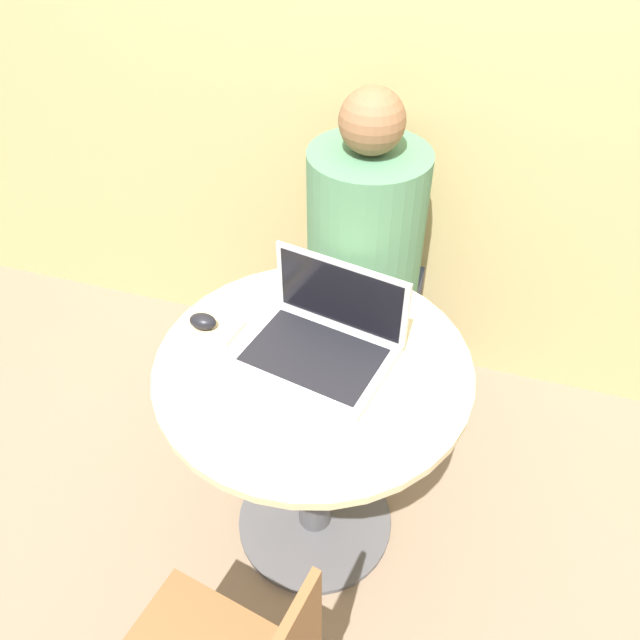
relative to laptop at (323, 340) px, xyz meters
The scene contains 7 objects.
ground_plane 0.80m from the laptop, 105.50° to the right, with size 12.00×12.00×0.00m, color #7F6B56.
back_wall 0.99m from the laptop, 90.80° to the left, with size 7.00×0.05×2.60m.
round_table 0.28m from the laptop, 105.50° to the right, with size 0.80×0.80×0.75m.
laptop is the anchor object (origin of this frame).
cell_phone 0.26m from the laptop, behind, with size 0.06×0.10×0.02m.
computer_mouse 0.33m from the laptop, behind, with size 0.07×0.05×0.04m.
person_seated 0.73m from the laptop, 92.95° to the left, with size 0.38×0.60×1.20m.
Camera 1 is at (0.34, -1.03, 1.88)m, focal length 35.00 mm.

